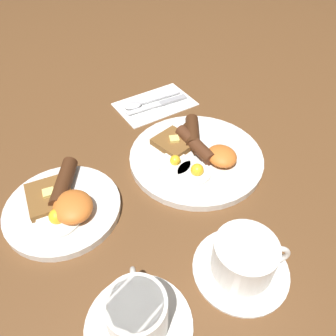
% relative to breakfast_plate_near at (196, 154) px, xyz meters
% --- Properties ---
extents(ground_plane, '(3.00, 3.00, 0.00)m').
position_rel_breakfast_plate_near_xyz_m(ground_plane, '(-0.00, 0.00, -0.01)').
color(ground_plane, brown).
extents(breakfast_plate_near, '(0.28, 0.28, 0.04)m').
position_rel_breakfast_plate_near_xyz_m(breakfast_plate_near, '(0.00, 0.00, 0.00)').
color(breakfast_plate_near, silver).
rests_on(breakfast_plate_near, ground_plane).
extents(breakfast_plate_far, '(0.21, 0.21, 0.05)m').
position_rel_breakfast_plate_near_xyz_m(breakfast_plate_far, '(-0.01, 0.29, 0.00)').
color(breakfast_plate_far, silver).
rests_on(breakfast_plate_far, ground_plane).
extents(teacup_near, '(0.15, 0.15, 0.07)m').
position_rel_breakfast_plate_near_xyz_m(teacup_near, '(-0.26, 0.07, 0.02)').
color(teacup_near, silver).
rests_on(teacup_near, ground_plane).
extents(teacup_far, '(0.15, 0.15, 0.08)m').
position_rel_breakfast_plate_near_xyz_m(teacup_far, '(-0.26, 0.25, 0.02)').
color(teacup_far, silver).
rests_on(teacup_far, ground_plane).
extents(napkin, '(0.14, 0.21, 0.01)m').
position_rel_breakfast_plate_near_xyz_m(napkin, '(0.23, -0.01, -0.01)').
color(napkin, white).
rests_on(napkin, ground_plane).
extents(knife, '(0.02, 0.17, 0.01)m').
position_rel_breakfast_plate_near_xyz_m(knife, '(0.22, -0.02, -0.01)').
color(knife, silver).
rests_on(knife, napkin).
extents(spoon, '(0.03, 0.16, 0.01)m').
position_rel_breakfast_plate_near_xyz_m(spoon, '(0.24, 0.03, -0.00)').
color(spoon, silver).
rests_on(spoon, napkin).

